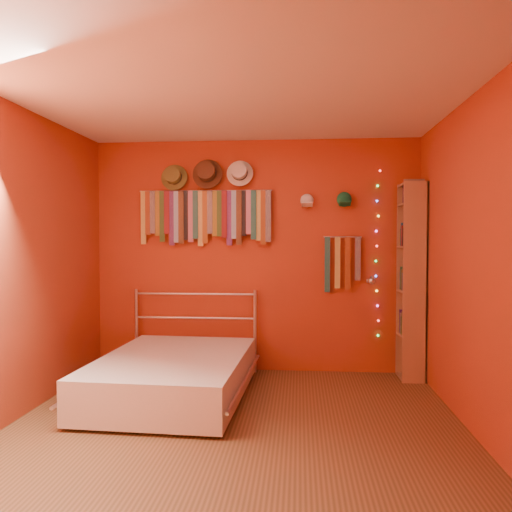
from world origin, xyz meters
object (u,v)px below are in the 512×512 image
(reading_lamp, at_px, (371,281))
(bookshelf, at_px, (415,280))
(tie_rack, at_px, (205,214))
(bed, at_px, (174,375))

(reading_lamp, bearing_deg, bookshelf, 3.33)
(tie_rack, bearing_deg, reading_lamp, -5.92)
(tie_rack, relative_size, reading_lamp, 4.54)
(reading_lamp, distance_m, bookshelf, 0.45)
(bookshelf, bearing_deg, reading_lamp, -176.67)
(tie_rack, height_order, reading_lamp, tie_rack)
(reading_lamp, relative_size, bookshelf, 0.16)
(tie_rack, relative_size, bed, 0.78)
(bookshelf, relative_size, bed, 1.07)
(bookshelf, distance_m, bed, 2.57)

